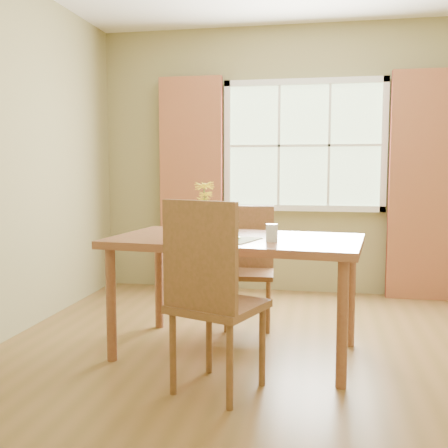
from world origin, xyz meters
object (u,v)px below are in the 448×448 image
object	(u,v)px
dining_table	(236,249)
croissant_sandwich	(227,227)
water_glass	(272,233)
flower_vase	(204,202)
chair_near	(209,290)
chair_far	(249,260)

from	to	relation	value
dining_table	croissant_sandwich	world-z (taller)	croissant_sandwich
croissant_sandwich	water_glass	distance (m)	0.32
water_glass	flower_vase	xyz separation A→B (m)	(-0.53, 0.40, 0.17)
dining_table	chair_near	world-z (taller)	chair_near
dining_table	chair_near	distance (m)	0.72
flower_vase	dining_table	bearing A→B (deg)	-41.06
dining_table	chair_far	distance (m)	0.73
chair_far	croissant_sandwich	size ratio (longest dim) A/B	5.01
croissant_sandwich	chair_far	bearing A→B (deg)	68.60
chair_near	flower_vase	distance (m)	1.06
croissant_sandwich	water_glass	xyz separation A→B (m)	(0.31, -0.09, -0.02)
chair_near	water_glass	xyz separation A→B (m)	(0.29, 0.54, 0.26)
flower_vase	water_glass	bearing A→B (deg)	-37.35
chair_near	chair_far	size ratio (longest dim) A/B	1.14
croissant_sandwich	water_glass	world-z (taller)	croissant_sandwich
chair_far	flower_vase	xyz separation A→B (m)	(-0.26, -0.47, 0.50)
water_glass	flower_vase	bearing A→B (deg)	142.65
dining_table	flower_vase	xyz separation A→B (m)	(-0.27, 0.24, 0.30)
dining_table	water_glass	bearing A→B (deg)	-26.41
chair_near	chair_far	xyz separation A→B (m)	(0.03, 1.41, -0.08)
dining_table	chair_near	size ratio (longest dim) A/B	1.59
croissant_sandwich	flower_vase	bearing A→B (deg)	107.03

